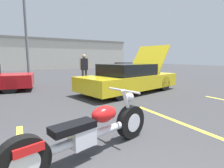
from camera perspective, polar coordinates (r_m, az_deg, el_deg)
parking_stripe_back at (r=4.01m, az=29.84°, el=-14.26°), size 0.12×4.56×0.01m
far_building at (r=28.03m, az=-27.97°, el=9.00°), size 32.00×4.20×4.40m
light_pole at (r=14.33m, az=-26.27°, el=19.63°), size 1.21×0.28×8.25m
motorcycle at (r=2.71m, az=-7.40°, el=-15.48°), size 2.44×0.93×0.94m
show_car_hood_open at (r=7.79m, az=5.82°, el=1.85°), size 5.01×2.96×2.12m
parked_car_right_row at (r=15.25m, az=6.15°, el=4.78°), size 5.04×3.07×1.18m
spectator_near_motorcycle at (r=10.10m, az=-9.05°, el=5.60°), size 0.52×0.23×1.73m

